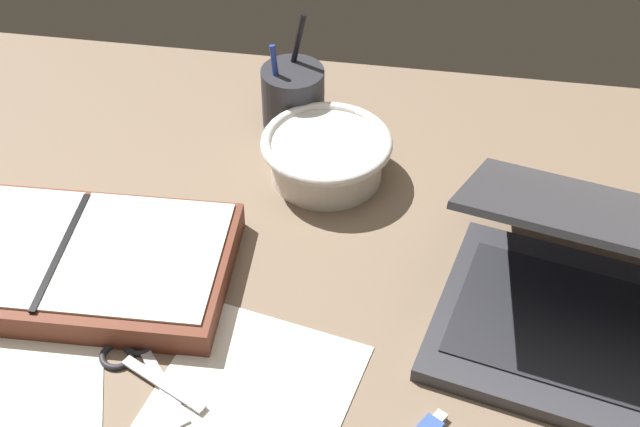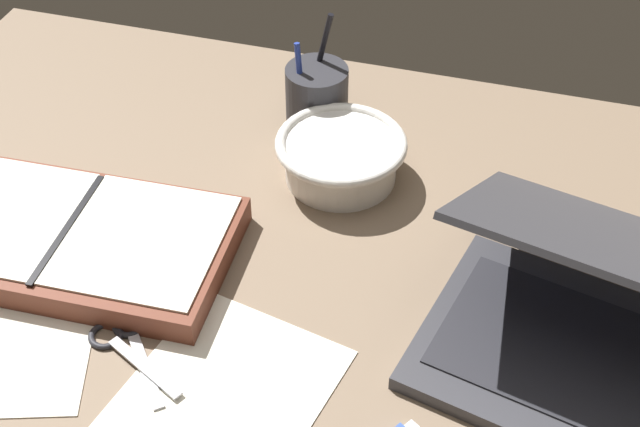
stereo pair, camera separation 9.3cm
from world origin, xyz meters
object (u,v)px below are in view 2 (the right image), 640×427
bowl (341,156)px  scissors (125,340)px  laptop (590,320)px  planner (72,237)px  pen_cup (317,96)px

bowl → scissors: bearing=-114.2°
laptop → bowl: size_ratio=2.21×
laptop → planner: bearing=-166.7°
laptop → planner: 60.36cm
planner → scissors: size_ratio=3.00×
laptop → pen_cup: 50.35cm
bowl → pen_cup: size_ratio=1.05×
pen_cup → laptop: bearing=-39.0°
bowl → planner: 35.32cm
pen_cup → planner: size_ratio=0.41×
bowl → scissors: (-15.23, -33.84, -3.11)cm
bowl → laptop: bearing=-32.9°
planner → bowl: bearing=36.4°
laptop → scissors: (-47.99, -12.61, -4.76)cm
laptop → pen_cup: size_ratio=2.33×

